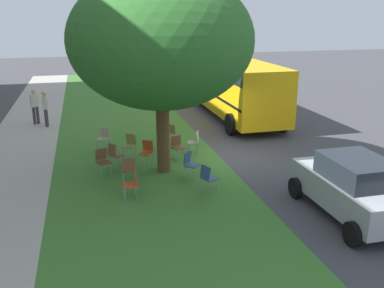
{
  "coord_description": "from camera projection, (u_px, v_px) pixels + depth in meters",
  "views": [
    {
      "loc": [
        -14.17,
        4.96,
        5.23
      ],
      "look_at": [
        -1.5,
        1.71,
        1.15
      ],
      "focal_mm": 39.91,
      "sensor_mm": 36.0,
      "label": 1
    }
  ],
  "objects": [
    {
      "name": "sidewalk_strip",
      "position": [
        8.0,
        177.0,
        14.03
      ],
      "size": [
        48.0,
        2.8,
        0.01
      ],
      "primitive_type": "cube",
      "color": "#ADA89E",
      "rests_on": "ground"
    },
    {
      "name": "chair_2",
      "position": [
        195.0,
        141.0,
        16.22
      ],
      "size": [
        0.54,
        0.55,
        0.88
      ],
      "color": "#ADA393",
      "rests_on": "ground"
    },
    {
      "name": "parked_car",
      "position": [
        353.0,
        187.0,
        11.17
      ],
      "size": [
        3.7,
        1.92,
        1.65
      ],
      "color": "#ADB2B7",
      "rests_on": "ground"
    },
    {
      "name": "chair_1",
      "position": [
        129.0,
        168.0,
        13.4
      ],
      "size": [
        0.45,
        0.44,
        0.88
      ],
      "color": "brown",
      "rests_on": "ground"
    },
    {
      "name": "street_tree",
      "position": [
        161.0,
        41.0,
        13.34
      ],
      "size": [
        5.84,
        5.84,
        6.51
      ],
      "color": "brown",
      "rests_on": "ground"
    },
    {
      "name": "pedestrian_1",
      "position": [
        35.0,
        105.0,
        20.44
      ],
      "size": [
        0.35,
        0.41,
        1.69
      ],
      "color": "#3F3851",
      "rests_on": "ground"
    },
    {
      "name": "chair_10",
      "position": [
        130.0,
        144.0,
        15.85
      ],
      "size": [
        0.58,
        0.57,
        0.88
      ],
      "color": "olive",
      "rests_on": "ground"
    },
    {
      "name": "chair_7",
      "position": [
        103.0,
        160.0,
        14.17
      ],
      "size": [
        0.55,
        0.54,
        0.88
      ],
      "color": "brown",
      "rests_on": "ground"
    },
    {
      "name": "chair_0",
      "position": [
        208.0,
        177.0,
        12.7
      ],
      "size": [
        0.55,
        0.56,
        0.88
      ],
      "color": "#335184",
      "rests_on": "ground"
    },
    {
      "name": "pedestrian_0",
      "position": [
        45.0,
        107.0,
        19.97
      ],
      "size": [
        0.38,
        0.23,
        1.69
      ],
      "color": "#3F3851",
      "rests_on": "ground"
    },
    {
      "name": "chair_6",
      "position": [
        132.0,
        182.0,
        12.28
      ],
      "size": [
        0.42,
        0.42,
        0.88
      ],
      "color": "#C64C1E",
      "rests_on": "ground"
    },
    {
      "name": "school_bus",
      "position": [
        229.0,
        80.0,
        22.37
      ],
      "size": [
        10.4,
        2.8,
        2.88
      ],
      "color": "yellow",
      "rests_on": "ground"
    },
    {
      "name": "chair_5",
      "position": [
        170.0,
        133.0,
        17.22
      ],
      "size": [
        0.57,
        0.57,
        0.88
      ],
      "color": "olive",
      "rests_on": "ground"
    },
    {
      "name": "chair_9",
      "position": [
        115.0,
        153.0,
        14.78
      ],
      "size": [
        0.58,
        0.58,
        0.88
      ],
      "color": "brown",
      "rests_on": "ground"
    },
    {
      "name": "chair_4",
      "position": [
        190.0,
        163.0,
        13.88
      ],
      "size": [
        0.59,
        0.59,
        0.88
      ],
      "color": "#335184",
      "rests_on": "ground"
    },
    {
      "name": "grass_verge",
      "position": [
        141.0,
        166.0,
        15.08
      ],
      "size": [
        48.0,
        6.0,
        0.01
      ],
      "primitive_type": "cube",
      "color": "#3D752D",
      "rests_on": "ground"
    },
    {
      "name": "chair_3",
      "position": [
        147.0,
        151.0,
        15.06
      ],
      "size": [
        0.58,
        0.57,
        0.88
      ],
      "color": "#C64C1E",
      "rests_on": "ground"
    },
    {
      "name": "chair_8",
      "position": [
        104.0,
        136.0,
        16.8
      ],
      "size": [
        0.58,
        0.57,
        0.88
      ],
      "color": "#ADA393",
      "rests_on": "ground"
    },
    {
      "name": "chair_11",
      "position": [
        177.0,
        146.0,
        15.65
      ],
      "size": [
        0.52,
        0.52,
        0.88
      ],
      "color": "brown",
      "rests_on": "ground"
    },
    {
      "name": "ground",
      "position": [
        227.0,
        159.0,
        15.83
      ],
      "size": [
        80.0,
        80.0,
        0.0
      ],
      "primitive_type": "plane",
      "color": "#424247"
    }
  ]
}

